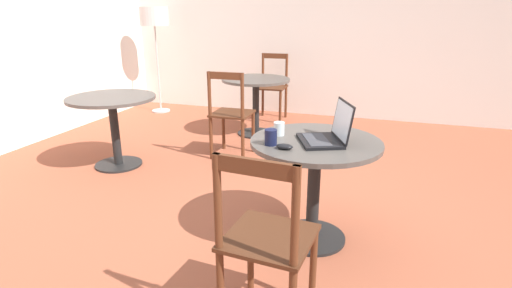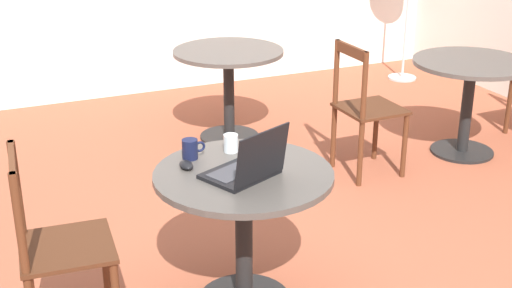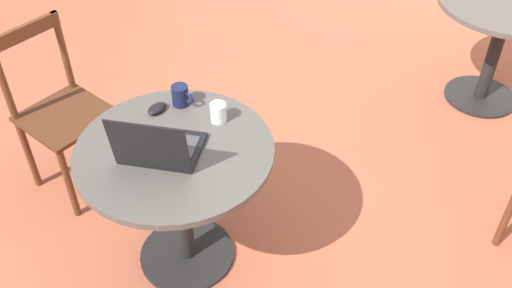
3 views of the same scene
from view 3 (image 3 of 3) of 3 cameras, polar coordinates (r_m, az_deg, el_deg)
ground_plane at (r=2.92m, az=0.83°, el=-9.48°), size 16.00×16.00×0.00m
cafe_table_near at (r=2.47m, az=-7.85°, el=-3.28°), size 0.83×0.83×0.70m
cafe_table_far at (r=3.80m, az=23.45°, el=10.84°), size 0.83×0.83×0.70m
chair_near_left at (r=3.08m, az=-18.91°, el=2.92°), size 0.43×0.43×0.92m
laptop at (r=2.30m, az=-9.70°, el=-0.30°), size 0.40×0.38×0.25m
mouse at (r=2.56m, az=-9.87°, el=3.54°), size 0.06×0.10×0.03m
mug at (r=2.56m, az=-7.54°, el=4.82°), size 0.11×0.08×0.10m
drinking_glass at (r=2.46m, az=-3.80°, el=3.17°), size 0.07×0.07×0.09m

